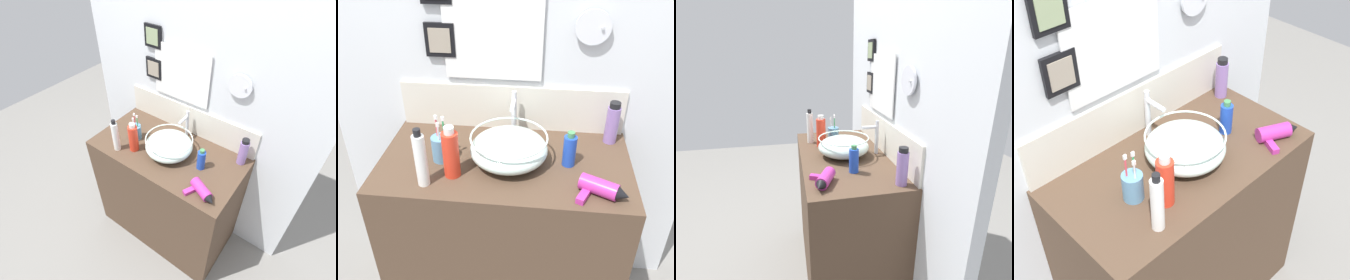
{
  "view_description": "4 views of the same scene",
  "coord_description": "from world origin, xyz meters",
  "views": [
    {
      "loc": [
        0.77,
        -1.04,
        2.16
      ],
      "look_at": [
        0.01,
        0.0,
        1.03
      ],
      "focal_mm": 28.0,
      "sensor_mm": 36.0,
      "label": 1
    },
    {
      "loc": [
        0.15,
        -1.25,
        1.84
      ],
      "look_at": [
        0.01,
        0.0,
        1.03
      ],
      "focal_mm": 40.0,
      "sensor_mm": 36.0,
      "label": 2
    },
    {
      "loc": [
        1.52,
        -0.32,
        1.55
      ],
      "look_at": [
        0.01,
        0.0,
        1.03
      ],
      "focal_mm": 28.0,
      "sensor_mm": 36.0,
      "label": 3
    },
    {
      "loc": [
        -0.95,
        -0.97,
        2.15
      ],
      "look_at": [
        0.01,
        0.0,
        1.03
      ],
      "focal_mm": 50.0,
      "sensor_mm": 36.0,
      "label": 4
    }
  ],
  "objects": [
    {
      "name": "vanity_counter",
      "position": [
        0.0,
        0.0,
        0.46
      ],
      "size": [
        1.04,
        0.55,
        0.93
      ],
      "primitive_type": "cube",
      "color": "#4C3828",
      "rests_on": "ground"
    },
    {
      "name": "back_panel",
      "position": [
        -0.0,
        0.3,
        1.29
      ],
      "size": [
        1.75,
        0.1,
        2.58
      ],
      "color": "silver",
      "rests_on": "ground"
    },
    {
      "name": "glass_bowl_sink",
      "position": [
        0.02,
        -0.01,
        0.99
      ],
      "size": [
        0.32,
        0.32,
        0.12
      ],
      "color": "silver",
      "rests_on": "vanity_counter"
    },
    {
      "name": "faucet",
      "position": [
        0.02,
        0.2,
        1.05
      ],
      "size": [
        0.02,
        0.11,
        0.22
      ],
      "color": "silver",
      "rests_on": "vanity_counter"
    },
    {
      "name": "hair_drier",
      "position": [
        0.38,
        -0.18,
        0.96
      ],
      "size": [
        0.2,
        0.14,
        0.06
      ],
      "color": "#B22D8C",
      "rests_on": "vanity_counter"
    },
    {
      "name": "toothbrush_cup",
      "position": [
        -0.26,
        -0.02,
        0.98
      ],
      "size": [
        0.08,
        0.08,
        0.2
      ],
      "color": "#598CB2",
      "rests_on": "vanity_counter"
    },
    {
      "name": "shampoo_bottle",
      "position": [
        -0.19,
        -0.12,
        1.03
      ],
      "size": [
        0.06,
        0.06,
        0.22
      ],
      "color": "red",
      "rests_on": "vanity_counter"
    },
    {
      "name": "spray_bottle",
      "position": [
        -0.29,
        -0.19,
        1.04
      ],
      "size": [
        0.05,
        0.05,
        0.24
      ],
      "color": "white",
      "rests_on": "vanity_counter"
    },
    {
      "name": "soap_dispenser",
      "position": [
        0.26,
        -0.0,
        1.0
      ],
      "size": [
        0.05,
        0.05,
        0.15
      ],
      "color": "blue",
      "rests_on": "vanity_counter"
    },
    {
      "name": "lotion_bottle",
      "position": [
        0.45,
        0.19,
        1.02
      ],
      "size": [
        0.06,
        0.06,
        0.19
      ],
      "color": "#8C6BB2",
      "rests_on": "vanity_counter"
    }
  ]
}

